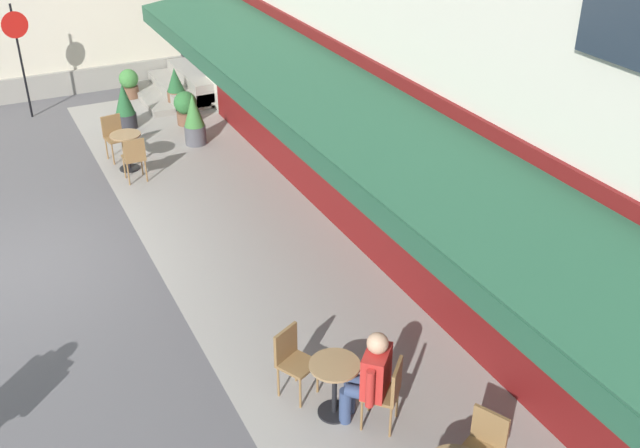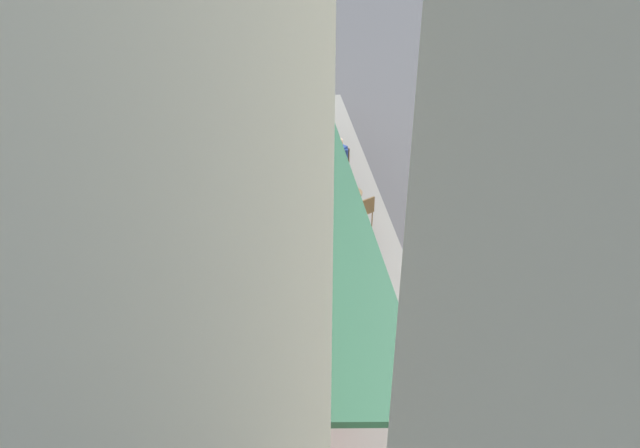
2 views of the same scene
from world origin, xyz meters
name	(u,v)px [view 2 (image 2 of 2)]	position (x,y,z in m)	size (l,w,h in m)	color
ground_plane	(519,330)	(0.00, 0.00, 0.00)	(70.00, 70.00, 0.00)	#565456
sidewalk_cafe_terrace	(340,255)	(-3.25, -3.40, 0.00)	(20.50, 3.20, 0.01)	gray
cafe_table_near_entrance	(328,168)	(-6.89, -3.20, 0.49)	(0.60, 0.60, 0.75)	black
cafe_chair_wicker_facing_street	(342,159)	(-7.31, -2.73, 0.55)	(0.57, 0.57, 0.91)	olive
cafe_chair_wicker_corner_left	(310,172)	(-6.61, -3.76, 0.55)	(0.53, 0.53, 0.91)	olive
cafe_table_mid_terrace	(351,200)	(-5.01, -2.84, 0.49)	(0.60, 0.60, 0.75)	black
cafe_chair_wicker_back_row	(365,209)	(-4.44, -2.55, 0.55)	(0.54, 0.54, 0.91)	olive
cafe_chair_wicker_by_window	(332,191)	(-5.45, -3.29, 0.55)	(0.57, 0.57, 0.91)	olive
cafe_table_streetside	(283,104)	(-11.74, -4.09, 0.49)	(0.60, 0.60, 0.75)	black
cafe_chair_wicker_corner_right	(300,100)	(-11.87, -3.47, 0.55)	(0.47, 0.47, 0.91)	olive
cafe_chair_wicker_near_door	(267,106)	(-11.50, -4.67, 0.55)	(0.52, 0.52, 0.91)	olive
cafe_table_far_end	(458,434)	(2.90, -2.32, 0.49)	(0.60, 0.60, 0.75)	black
cafe_chair_wicker_kerbside	(448,404)	(2.27, -2.31, 0.55)	(0.40, 0.40, 0.91)	olive
seated_patron_in_blue	(337,157)	(-7.17, -2.89, 0.69)	(0.61, 0.62, 1.28)	navy
seated_companion_in_red	(338,189)	(-5.30, -3.13, 0.70)	(0.62, 0.63, 1.30)	navy
walking_pedestrian_in_grey	(526,194)	(-4.02, 1.58, 0.94)	(0.58, 0.46, 1.60)	navy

